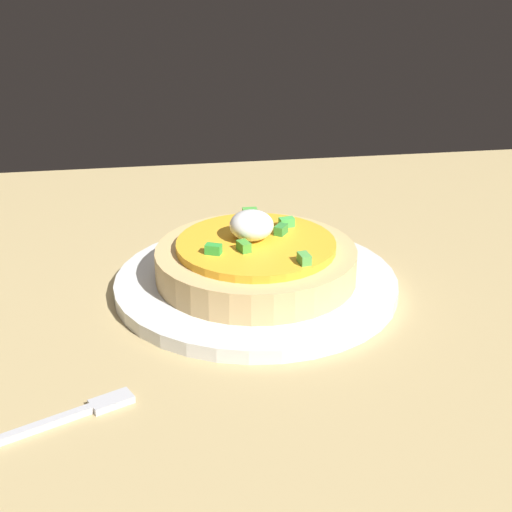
# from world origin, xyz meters

# --- Properties ---
(dining_table) EXTENTS (1.18, 0.68, 0.02)m
(dining_table) POSITION_xyz_m (0.00, 0.00, 0.01)
(dining_table) COLOR tan
(dining_table) RESTS_ON ground
(plate) EXTENTS (0.24, 0.24, 0.01)m
(plate) POSITION_xyz_m (0.07, -0.03, 0.03)
(plate) COLOR silver
(plate) RESTS_ON dining_table
(pizza) EXTENTS (0.17, 0.17, 0.06)m
(pizza) POSITION_xyz_m (0.07, -0.03, 0.05)
(pizza) COLOR tan
(pizza) RESTS_ON plate
(fork) EXTENTS (0.11, 0.06, 0.00)m
(fork) POSITION_xyz_m (-0.08, -0.19, 0.03)
(fork) COLOR #B7B7BC
(fork) RESTS_ON dining_table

